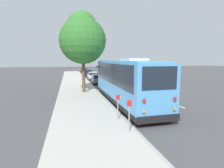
{
  "coord_description": "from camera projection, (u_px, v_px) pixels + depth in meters",
  "views": [
    {
      "loc": [
        -12.41,
        5.08,
        3.4
      ],
      "look_at": [
        2.37,
        1.36,
        1.3
      ],
      "focal_mm": 28.0,
      "sensor_mm": 36.0,
      "label": 1
    }
  ],
  "objects": [
    {
      "name": "sign_post_far",
      "position": [
        118.0,
        107.0,
        9.58
      ],
      "size": [
        0.06,
        0.22,
        1.36
      ],
      "color": "gray",
      "rests_on": "sidewalk_slab"
    },
    {
      "name": "street_tree",
      "position": [
        83.0,
        38.0,
        17.3
      ],
      "size": [
        4.59,
        4.59,
        8.13
      ],
      "color": "brown",
      "rests_on": "sidewalk_slab"
    },
    {
      "name": "parked_sedan_gray",
      "position": [
        98.0,
        79.0,
        25.55
      ],
      "size": [
        4.42,
        1.78,
        1.31
      ],
      "rotation": [
        0.0,
        0.0,
        -0.03
      ],
      "color": "slate",
      "rests_on": "ground"
    },
    {
      "name": "lane_stripe_ahead",
      "position": [
        143.0,
        91.0,
        19.27
      ],
      "size": [
        2.4,
        0.14,
        0.01
      ],
      "primitive_type": "cube",
      "color": "silver",
      "rests_on": "ground"
    },
    {
      "name": "curb_strip",
      "position": [
        110.0,
        105.0,
        13.1
      ],
      "size": [
        80.0,
        0.14,
        0.15
      ],
      "primitive_type": "cube",
      "color": "#9D9A94",
      "rests_on": "ground"
    },
    {
      "name": "lane_stripe_mid",
      "position": [
        175.0,
        104.0,
        13.51
      ],
      "size": [
        2.4,
        0.14,
        0.01
      ],
      "primitive_type": "cube",
      "color": "silver",
      "rests_on": "ground"
    },
    {
      "name": "parked_sedan_maroon",
      "position": [
        84.0,
        71.0,
        45.28
      ],
      "size": [
        4.2,
        1.87,
        1.28
      ],
      "rotation": [
        0.0,
        0.0,
        -0.03
      ],
      "color": "maroon",
      "rests_on": "ground"
    },
    {
      "name": "ground_plane",
      "position": [
        136.0,
        104.0,
        13.62
      ],
      "size": [
        160.0,
        160.0,
        0.0
      ],
      "primitive_type": "plane",
      "color": "#474749"
    },
    {
      "name": "shuttle_bus",
      "position": [
        124.0,
        79.0,
        13.85
      ],
      "size": [
        11.13,
        2.65,
        3.51
      ],
      "rotation": [
        0.0,
        0.0,
        0.01
      ],
      "color": "#4C93D1",
      "rests_on": "ground"
    },
    {
      "name": "parked_sedan_tan",
      "position": [
        83.0,
        70.0,
        51.1
      ],
      "size": [
        4.58,
        1.92,
        1.28
      ],
      "rotation": [
        0.0,
        0.0,
        0.06
      ],
      "color": "tan",
      "rests_on": "ground"
    },
    {
      "name": "sidewalk_slab",
      "position": [
        83.0,
        106.0,
        12.61
      ],
      "size": [
        80.0,
        3.93,
        0.15
      ],
      "primitive_type": "cube",
      "color": "#B2AFA8",
      "rests_on": "ground"
    },
    {
      "name": "parked_sedan_navy",
      "position": [
        88.0,
        73.0,
        38.21
      ],
      "size": [
        4.56,
        1.82,
        1.29
      ],
      "rotation": [
        0.0,
        0.0,
        -0.0
      ],
      "color": "#19234C",
      "rests_on": "ground"
    },
    {
      "name": "parked_sedan_white",
      "position": [
        93.0,
        76.0,
        31.05
      ],
      "size": [
        4.56,
        1.83,
        1.28
      ],
      "rotation": [
        0.0,
        0.0,
        -0.02
      ],
      "color": "silver",
      "rests_on": "ground"
    },
    {
      "name": "sign_post_near",
      "position": [
        129.0,
        116.0,
        7.8
      ],
      "size": [
        0.06,
        0.22,
        1.49
      ],
      "color": "gray",
      "rests_on": "sidewalk_slab"
    }
  ]
}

